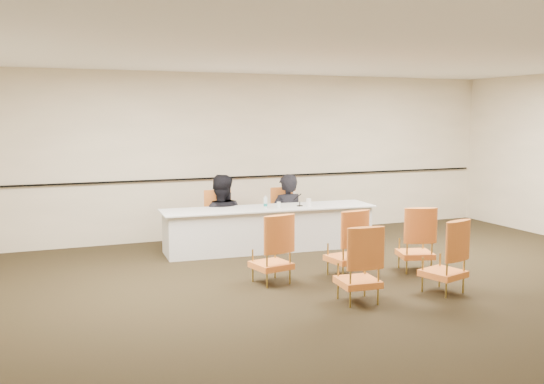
{
  "coord_description": "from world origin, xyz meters",
  "views": [
    {
      "loc": [
        -3.93,
        -6.63,
        2.23
      ],
      "look_at": [
        -0.21,
        2.6,
        0.97
      ],
      "focal_mm": 40.0,
      "sensor_mm": 36.0,
      "label": 1
    }
  ],
  "objects_px": {
    "panelist_second": "(220,225)",
    "water_bottle": "(266,202)",
    "drinking_glass": "(279,205)",
    "coffee_cup": "(309,203)",
    "panelist_main_chair": "(287,215)",
    "panelist_second_chair": "(220,219)",
    "aud_chair_front_left": "(271,248)",
    "aud_chair_back_right": "(444,256)",
    "aud_chair_front_right": "(415,239)",
    "aud_chair_back_mid": "(358,263)",
    "panelist_main": "(287,223)",
    "aud_chair_front_mid": "(346,243)",
    "panel_table": "(269,229)",
    "microphone": "(300,199)"
  },
  "relations": [
    {
      "from": "panelist_second",
      "to": "water_bottle",
      "type": "distance_m",
      "value": 0.99
    },
    {
      "from": "drinking_glass",
      "to": "coffee_cup",
      "type": "distance_m",
      "value": 0.52
    },
    {
      "from": "panelist_main_chair",
      "to": "panelist_second",
      "type": "relative_size",
      "value": 0.55
    },
    {
      "from": "panelist_second_chair",
      "to": "drinking_glass",
      "type": "height_order",
      "value": "panelist_second_chair"
    },
    {
      "from": "panelist_second",
      "to": "aud_chair_front_left",
      "type": "distance_m",
      "value": 2.5
    },
    {
      "from": "panelist_main_chair",
      "to": "aud_chair_back_right",
      "type": "height_order",
      "value": "same"
    },
    {
      "from": "panelist_second",
      "to": "aud_chair_front_right",
      "type": "relative_size",
      "value": 1.83
    },
    {
      "from": "aud_chair_back_mid",
      "to": "aud_chair_back_right",
      "type": "distance_m",
      "value": 1.21
    },
    {
      "from": "water_bottle",
      "to": "aud_chair_back_mid",
      "type": "height_order",
      "value": "aud_chair_back_mid"
    },
    {
      "from": "panelist_main",
      "to": "aud_chair_front_mid",
      "type": "xyz_separation_m",
      "value": [
        -0.17,
        -2.48,
        0.15
      ]
    },
    {
      "from": "coffee_cup",
      "to": "panel_table",
      "type": "bearing_deg",
      "value": 165.75
    },
    {
      "from": "aud_chair_front_mid",
      "to": "panel_table",
      "type": "bearing_deg",
      "value": 92.84
    },
    {
      "from": "microphone",
      "to": "aud_chair_back_mid",
      "type": "height_order",
      "value": "microphone"
    },
    {
      "from": "panel_table",
      "to": "aud_chair_front_left",
      "type": "xyz_separation_m",
      "value": [
        -0.73,
        -1.92,
        0.12
      ]
    },
    {
      "from": "coffee_cup",
      "to": "aud_chair_front_mid",
      "type": "xyz_separation_m",
      "value": [
        -0.28,
        -1.8,
        -0.31
      ]
    },
    {
      "from": "panelist_main_chair",
      "to": "coffee_cup",
      "type": "bearing_deg",
      "value": -77.29
    },
    {
      "from": "panelist_main",
      "to": "coffee_cup",
      "type": "distance_m",
      "value": 0.82
    },
    {
      "from": "aud_chair_back_right",
      "to": "water_bottle",
      "type": "bearing_deg",
      "value": 95.27
    },
    {
      "from": "drinking_glass",
      "to": "aud_chair_front_left",
      "type": "distance_m",
      "value": 2.03
    },
    {
      "from": "panelist_second_chair",
      "to": "aud_chair_back_mid",
      "type": "bearing_deg",
      "value": -77.32
    },
    {
      "from": "aud_chair_back_right",
      "to": "panelist_main_chair",
      "type": "bearing_deg",
      "value": 82.57
    },
    {
      "from": "panelist_second",
      "to": "drinking_glass",
      "type": "distance_m",
      "value": 1.13
    },
    {
      "from": "aud_chair_front_right",
      "to": "aud_chair_back_mid",
      "type": "bearing_deg",
      "value": -130.62
    },
    {
      "from": "panelist_main",
      "to": "aud_chair_front_mid",
      "type": "distance_m",
      "value": 2.49
    },
    {
      "from": "coffee_cup",
      "to": "drinking_glass",
      "type": "bearing_deg",
      "value": 173.21
    },
    {
      "from": "microphone",
      "to": "aud_chair_front_mid",
      "type": "xyz_separation_m",
      "value": [
        -0.15,
        -1.88,
        -0.37
      ]
    },
    {
      "from": "microphone",
      "to": "aud_chair_front_left",
      "type": "xyz_separation_m",
      "value": [
        -1.25,
        -1.82,
        -0.37
      ]
    },
    {
      "from": "panelist_second",
      "to": "microphone",
      "type": "distance_m",
      "value": 1.44
    },
    {
      "from": "water_bottle",
      "to": "drinking_glass",
      "type": "relative_size",
      "value": 2.12
    },
    {
      "from": "panel_table",
      "to": "coffee_cup",
      "type": "height_order",
      "value": "coffee_cup"
    },
    {
      "from": "aud_chair_back_right",
      "to": "aud_chair_front_left",
      "type": "bearing_deg",
      "value": 130.3
    },
    {
      "from": "aud_chair_back_right",
      "to": "panel_table",
      "type": "bearing_deg",
      "value": 93.22
    },
    {
      "from": "panelist_second",
      "to": "drinking_glass",
      "type": "relative_size",
      "value": 17.38
    },
    {
      "from": "aud_chair_back_right",
      "to": "aud_chair_back_mid",
      "type": "bearing_deg",
      "value": 160.78
    },
    {
      "from": "aud_chair_back_mid",
      "to": "drinking_glass",
      "type": "bearing_deg",
      "value": 90.88
    },
    {
      "from": "drinking_glass",
      "to": "aud_chair_front_left",
      "type": "height_order",
      "value": "aud_chair_front_left"
    },
    {
      "from": "panelist_main",
      "to": "water_bottle",
      "type": "height_order",
      "value": "panelist_main"
    },
    {
      "from": "water_bottle",
      "to": "aud_chair_front_mid",
      "type": "relative_size",
      "value": 0.22
    },
    {
      "from": "drinking_glass",
      "to": "microphone",
      "type": "bearing_deg",
      "value": 1.81
    },
    {
      "from": "water_bottle",
      "to": "coffee_cup",
      "type": "height_order",
      "value": "water_bottle"
    },
    {
      "from": "panelist_main_chair",
      "to": "aud_chair_back_mid",
      "type": "distance_m",
      "value": 3.64
    },
    {
      "from": "panelist_second_chair",
      "to": "water_bottle",
      "type": "xyz_separation_m",
      "value": [
        0.57,
        -0.66,
        0.35
      ]
    },
    {
      "from": "panelist_second",
      "to": "microphone",
      "type": "xyz_separation_m",
      "value": [
        1.19,
        -0.67,
        0.47
      ]
    },
    {
      "from": "aud_chair_front_mid",
      "to": "drinking_glass",
      "type": "bearing_deg",
      "value": 89.49
    },
    {
      "from": "aud_chair_back_mid",
      "to": "water_bottle",
      "type": "bearing_deg",
      "value": 95.26
    },
    {
      "from": "panelist_second_chair",
      "to": "microphone",
      "type": "xyz_separation_m",
      "value": [
        1.19,
        -0.67,
        0.37
      ]
    },
    {
      "from": "panelist_main",
      "to": "microphone",
      "type": "xyz_separation_m",
      "value": [
        -0.02,
        -0.6,
        0.51
      ]
    },
    {
      "from": "panelist_main_chair",
      "to": "panelist_second_chair",
      "type": "xyz_separation_m",
      "value": [
        -1.21,
        0.07,
        0.0
      ]
    },
    {
      "from": "panel_table",
      "to": "panelist_second_chair",
      "type": "relative_size",
      "value": 3.76
    },
    {
      "from": "coffee_cup",
      "to": "aud_chair_back_right",
      "type": "bearing_deg",
      "value": -80.86
    }
  ]
}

